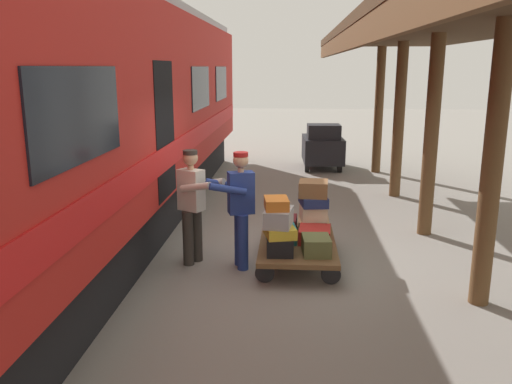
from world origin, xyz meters
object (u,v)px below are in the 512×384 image
baggage_tug (323,147)px  suitcase_tan_vintage (313,225)px  suitcase_yellow_case (280,231)px  porter_by_door (193,203)px  suitcase_brown_leather (313,189)px  suitcase_red_plastic (315,235)px  suitcase_maroon_trunk (282,223)px  suitcase_black_hardshell (280,245)px  suitcase_orange_carryall (276,203)px  porter_in_overalls (240,206)px  train_car (66,122)px  luggage_cart (297,244)px  suitcase_gray_aluminum (279,217)px  suitcase_navy_fabric (313,200)px  suitcase_cream_canvas (313,212)px  suitcase_teal_softside (281,233)px  suitcase_olive_duffel (316,245)px

baggage_tug → suitcase_tan_vintage: bearing=85.7°
suitcase_yellow_case → porter_by_door: (1.29, -0.41, 0.27)m
suitcase_brown_leather → porter_by_door: size_ratio=0.26×
suitcase_tan_vintage → suitcase_red_plastic: 0.54m
suitcase_maroon_trunk → suitcase_brown_leather: 0.77m
suitcase_black_hardshell → suitcase_yellow_case: bearing=-59.5°
suitcase_yellow_case → suitcase_orange_carryall: bearing=-45.6°
suitcase_brown_leather → porter_in_overalls: bearing=33.0°
suitcase_red_plastic → porter_in_overalls: bearing=12.3°
suitcase_yellow_case → porter_in_overalls: porter_in_overalls is taller
train_car → baggage_tug: train_car is taller
porter_by_door → porter_in_overalls: bearing=170.0°
luggage_cart → baggage_tug: bearing=-95.8°
suitcase_gray_aluminum → suitcase_navy_fabric: 1.12m
suitcase_tan_vintage → porter_in_overalls: (1.09, 0.77, 0.49)m
suitcase_orange_carryall → suitcase_navy_fabric: bearing=-119.3°
luggage_cart → suitcase_tan_vintage: bearing=-115.1°
luggage_cart → porter_by_door: (1.54, 0.11, 0.64)m
suitcase_gray_aluminum → porter_by_door: 1.33m
suitcase_tan_vintage → suitcase_orange_carryall: 1.30m
suitcase_tan_vintage → suitcase_cream_canvas: bearing=71.4°
train_car → suitcase_orange_carryall: 3.39m
suitcase_brown_leather → baggage_tug: size_ratio=0.25×
train_car → suitcase_cream_canvas: size_ratio=36.22×
suitcase_red_plastic → suitcase_cream_canvas: suitcase_cream_canvas is taller
suitcase_brown_leather → porter_by_door: bearing=17.8°
suitcase_cream_canvas → suitcase_orange_carryall: 1.19m
luggage_cart → suitcase_yellow_case: size_ratio=4.15×
suitcase_black_hardshell → suitcase_maroon_trunk: suitcase_black_hardshell is taller
suitcase_maroon_trunk → suitcase_cream_canvas: bearing=176.6°
suitcase_navy_fabric → porter_by_door: bearing=18.9°
suitcase_navy_fabric → suitcase_gray_aluminum: bearing=62.7°
suitcase_red_plastic → suitcase_yellow_case: (0.51, 0.53, 0.21)m
suitcase_teal_softside → baggage_tug: baggage_tug is taller
train_car → suitcase_cream_canvas: train_car is taller
suitcase_gray_aluminum → porter_in_overalls: porter_in_overalls is taller
suitcase_maroon_trunk → suitcase_teal_softside: (0.00, 0.54, 0.02)m
suitcase_olive_duffel → porter_in_overalls: 1.22m
suitcase_orange_carryall → suitcase_navy_fabric: suitcase_orange_carryall is taller
porter_by_door → suitcase_cream_canvas: bearing=-160.8°
train_car → suitcase_brown_leather: (-3.71, -0.29, -1.02)m
suitcase_orange_carryall → porter_in_overalls: 0.59m
suitcase_maroon_trunk → suitcase_gray_aluminum: (0.02, 1.03, 0.40)m
train_car → suitcase_gray_aluminum: size_ratio=34.51×
luggage_cart → suitcase_cream_canvas: suitcase_cream_canvas is taller
train_car → suitcase_teal_softside: (-3.22, 0.17, -1.60)m
suitcase_red_plastic → suitcase_navy_fabric: (0.01, -0.50, 0.40)m
porter_by_door → suitcase_navy_fabric: bearing=-161.1°
baggage_tug → suitcase_navy_fabric: bearing=85.7°
suitcase_gray_aluminum → porter_by_door: size_ratio=0.30×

